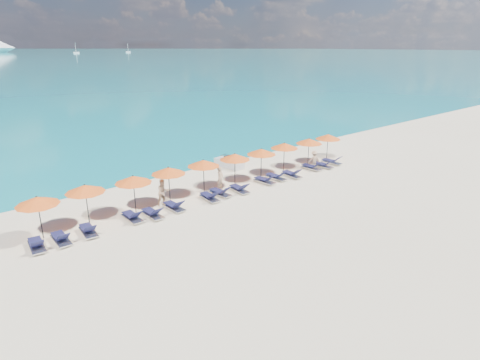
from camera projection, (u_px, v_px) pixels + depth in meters
ground at (273, 212)px, 23.31m from camera, size 1400.00×1400.00×0.00m
sailboat_near at (76, 52)px, 456.08m from camera, size 6.28×2.09×11.51m
sailboat_far at (128, 52)px, 506.48m from camera, size 5.95×1.98×10.92m
jetski at (229, 163)px, 31.76m from camera, size 1.21×2.62×0.90m
beachgoer_a at (220, 179)px, 26.53m from camera, size 0.71×0.61×1.65m
beachgoer_b at (163, 192)px, 24.10m from camera, size 0.80×0.47×1.64m
beachgoer_c at (314, 160)px, 31.30m from camera, size 1.02×0.79×1.44m
umbrella_0 at (37, 201)px, 19.54m from camera, size 2.10×2.10×2.28m
umbrella_1 at (85, 189)px, 21.20m from camera, size 2.10×2.10×2.28m
umbrella_2 at (133, 179)px, 22.65m from camera, size 2.10×2.10×2.28m
umbrella_3 at (168, 171)px, 24.23m from camera, size 2.10×2.10×2.28m
umbrella_4 at (203, 163)px, 25.78m from camera, size 2.10×2.10×2.28m
umbrella_5 at (235, 157)px, 27.25m from camera, size 2.10×2.10×2.28m
umbrella_6 at (261, 152)px, 28.56m from camera, size 2.10×2.10×2.28m
umbrella_7 at (284, 146)px, 30.24m from camera, size 2.10×2.10×2.28m
umbrella_8 at (309, 141)px, 31.67m from camera, size 2.10×2.10×2.28m
umbrella_9 at (328, 137)px, 33.18m from camera, size 2.10×2.10×2.28m
lounger_0 at (37, 245)px, 19.02m from camera, size 0.78×1.75×0.66m
lounger_1 at (61, 238)px, 19.64m from camera, size 0.64×1.71×0.66m
lounger_2 at (88, 230)px, 20.51m from camera, size 0.78×1.75×0.66m
lounger_3 at (132, 217)px, 22.13m from camera, size 0.62×1.70×0.66m
lounger_4 at (153, 213)px, 22.56m from camera, size 0.67×1.72×0.66m
lounger_5 at (174, 206)px, 23.56m from camera, size 0.66×1.72×0.66m
lounger_6 at (210, 197)px, 25.02m from camera, size 0.77×1.75×0.66m
lounger_7 at (220, 192)px, 25.79m from camera, size 0.79×1.75×0.66m
lounger_8 at (239, 189)px, 26.42m from camera, size 0.76×1.74×0.66m
lounger_9 at (265, 180)px, 28.09m from camera, size 0.75×1.74×0.66m
lounger_10 at (276, 177)px, 28.85m from camera, size 0.74×1.74×0.66m
lounger_11 at (292, 174)px, 29.42m from camera, size 0.77×1.75×0.66m
lounger_12 at (312, 167)px, 31.14m from camera, size 0.75×1.74×0.66m
lounger_13 at (323, 165)px, 31.66m from camera, size 0.76×1.75×0.66m
lounger_14 at (332, 161)px, 32.62m from camera, size 0.78×1.75×0.66m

